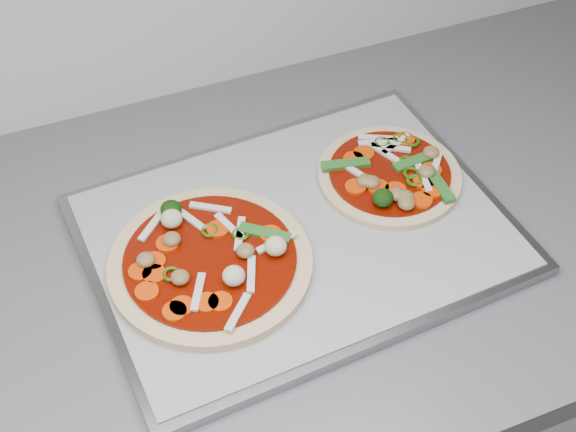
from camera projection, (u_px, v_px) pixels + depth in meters
name	position (u px, v px, depth m)	size (l,w,h in m)	color
base_cabinet	(367.00, 405.00, 1.29)	(3.60, 0.60, 0.86)	#B0B0AE
countertop	(394.00, 215.00, 0.96)	(3.60, 0.60, 0.04)	#5B5B62
baking_tray	(298.00, 235.00, 0.91)	(0.46, 0.34, 0.02)	gray
parchment	(298.00, 230.00, 0.90)	(0.44, 0.32, 0.00)	#9D9DA2
pizza_left	(209.00, 261.00, 0.85)	(0.25, 0.25, 0.04)	beige
pizza_right	(391.00, 175.00, 0.95)	(0.21, 0.21, 0.03)	beige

